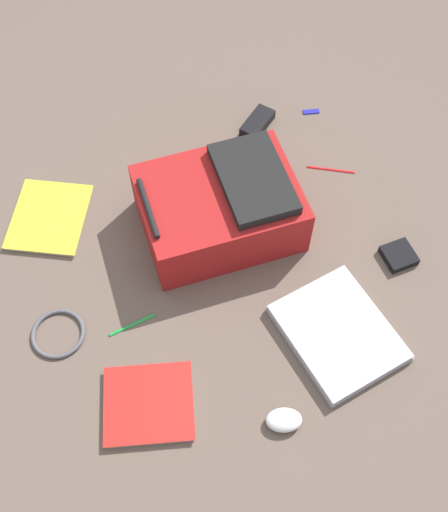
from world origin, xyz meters
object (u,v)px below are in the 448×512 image
object	(u,v)px
backpack	(221,207)
computer_mouse	(284,420)
book_manual	(149,404)
laptop	(338,333)
book_blue	(49,217)
pen_black	(132,324)
usb_stick	(311,111)
cable_coil	(58,334)
pen_blue	(331,169)
earbud_pouch	(399,255)
power_brick	(257,123)

from	to	relation	value
backpack	computer_mouse	world-z (taller)	backpack
computer_mouse	backpack	bearing A→B (deg)	11.40
backpack	book_manual	xyz separation A→B (m)	(-0.45, 0.36, -0.08)
backpack	laptop	xyz separation A→B (m)	(-0.44, -0.17, -0.08)
book_blue	pen_black	distance (m)	0.44
laptop	usb_stick	bearing A→B (deg)	-19.27
book_manual	cable_coil	xyz separation A→B (m)	(0.27, 0.17, -0.00)
pen_blue	earbud_pouch	world-z (taller)	earbud_pouch
laptop	power_brick	bearing A→B (deg)	-5.54
book_blue	pen_blue	distance (m)	0.88
backpack	laptop	world-z (taller)	backpack
laptop	cable_coil	xyz separation A→B (m)	(0.26, 0.70, -0.01)
cable_coil	usb_stick	distance (m)	1.09
book_blue	earbud_pouch	world-z (taller)	earbud_pouch
computer_mouse	earbud_pouch	distance (m)	0.59
book_blue	pen_blue	bearing A→B (deg)	-98.12
power_brick	usb_stick	bearing A→B (deg)	-90.73
computer_mouse	usb_stick	distance (m)	1.05
earbud_pouch	power_brick	bearing A→B (deg)	17.80
pen_black	usb_stick	xyz separation A→B (m)	(0.54, -0.78, -0.00)
book_manual	usb_stick	world-z (taller)	book_manual
backpack	computer_mouse	distance (m)	0.62
laptop	power_brick	xyz separation A→B (m)	(0.76, -0.07, 0.00)
pen_black	earbud_pouch	size ratio (longest dim) A/B	1.55
book_blue	earbud_pouch	bearing A→B (deg)	-117.86
power_brick	earbud_pouch	size ratio (longest dim) A/B	1.52
pen_blue	usb_stick	distance (m)	0.25
cable_coil	laptop	bearing A→B (deg)	-110.45
laptop	earbud_pouch	bearing A→B (deg)	-59.33
book_blue	computer_mouse	xyz separation A→B (m)	(-0.81, -0.41, 0.01)
computer_mouse	power_brick	xyz separation A→B (m)	(0.93, -0.30, -0.00)
power_brick	pen_black	world-z (taller)	power_brick
laptop	pen_blue	xyz separation A→B (m)	(0.52, -0.22, -0.01)
book_manual	power_brick	bearing A→B (deg)	-38.05
backpack	book_blue	world-z (taller)	backpack
usb_stick	pen_blue	bearing A→B (deg)	170.13
pen_black	pen_blue	xyz separation A→B (m)	(0.30, -0.73, -0.00)
book_manual	usb_stick	xyz separation A→B (m)	(0.77, -0.80, -0.01)
pen_blue	backpack	bearing A→B (deg)	100.78
backpack	pen_blue	size ratio (longest dim) A/B	3.02
earbud_pouch	usb_stick	xyz separation A→B (m)	(0.60, 0.00, -0.01)
book_blue	computer_mouse	world-z (taller)	computer_mouse
backpack	usb_stick	bearing A→B (deg)	-53.78
computer_mouse	cable_coil	distance (m)	0.64
earbud_pouch	computer_mouse	bearing A→B (deg)	123.30
pen_black	earbud_pouch	bearing A→B (deg)	-94.47
laptop	pen_blue	world-z (taller)	laptop
book_manual	pen_black	xyz separation A→B (m)	(0.23, -0.02, -0.00)
laptop	book_manual	distance (m)	0.53
backpack	pen_black	distance (m)	0.41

